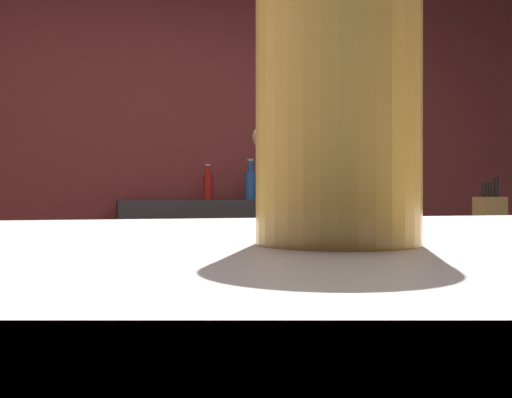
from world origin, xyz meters
TOP-DOWN VIEW (x-y plane):
  - wall_back at (0.00, 2.20)m, footprint 5.20×0.10m
  - prep_counter at (0.35, 0.56)m, footprint 2.10×0.60m
  - back_shelf at (0.12, 1.92)m, footprint 0.95×0.36m
  - bartender at (0.20, 0.10)m, footprint 0.46×0.54m
  - knife_block at (1.01, 0.49)m, footprint 0.10×0.08m
  - mixing_bowl at (-0.18, 0.56)m, footprint 0.17×0.17m
  - chefs_knife at (0.48, 0.51)m, footprint 0.24×0.07m
  - pint_glass_far at (-0.35, -1.11)m, footprint 0.08×0.08m
  - bottle_olive_oil at (0.18, 1.99)m, footprint 0.06×0.06m
  - bottle_soy at (0.44, 1.96)m, footprint 0.08×0.08m

SIDE VIEW (x-z plane):
  - prep_counter at x=0.35m, z-range 0.00..0.88m
  - back_shelf at x=0.12m, z-range 0.00..1.06m
  - chefs_knife at x=0.48m, z-range 0.88..0.89m
  - mixing_bowl at x=-0.18m, z-range 0.88..0.93m
  - knife_block at x=1.01m, z-range 0.85..1.12m
  - bartender at x=0.20m, z-range 0.14..1.84m
  - pint_glass_far at x=-0.35m, z-range 1.06..1.19m
  - bottle_olive_oil at x=0.18m, z-range 1.04..1.26m
  - bottle_soy at x=0.44m, z-range 1.04..1.28m
  - wall_back at x=0.00m, z-range 0.00..2.70m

